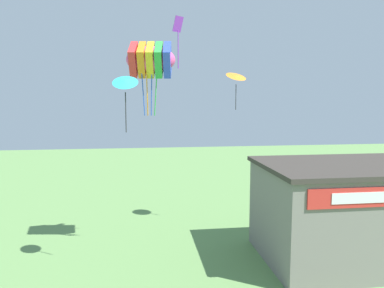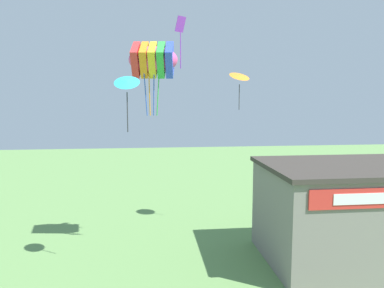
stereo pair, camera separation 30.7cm
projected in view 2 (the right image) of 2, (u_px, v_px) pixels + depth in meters
seaside_building at (349, 212)px, 19.90m from camera, size 9.08×6.64×5.24m
kite_rainbow_parafoil at (153, 60)px, 20.01m from camera, size 2.88×2.31×3.99m
kite_cyan_delta at (127, 83)px, 17.42m from camera, size 1.29×1.16×2.73m
kite_purple_streamer at (181, 33)px, 20.13m from camera, size 0.64×0.60×2.75m
kite_orange_delta at (240, 76)px, 24.03m from camera, size 1.66×1.61×2.51m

